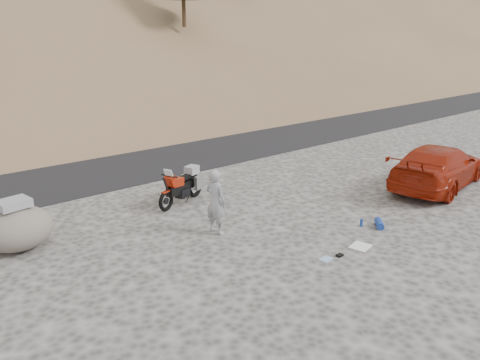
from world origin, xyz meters
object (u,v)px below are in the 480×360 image
object	(u,v)px
red_car	(436,186)
man	(216,232)
boulder	(17,228)
motorcycle	(183,186)

from	to	relation	value
red_car	man	bearing A→B (deg)	68.56
man	boulder	bearing A→B (deg)	51.64
motorcycle	red_car	size ratio (longest dim) A/B	0.41
motorcycle	red_car	distance (m)	8.16
red_car	boulder	xyz separation A→B (m)	(-11.71, 3.81, 0.53)
motorcycle	boulder	xyz separation A→B (m)	(-4.61, -0.19, 0.02)
red_car	boulder	size ratio (longest dim) A/B	2.88
man	boulder	world-z (taller)	boulder
man	red_car	distance (m)	7.85
motorcycle	man	size ratio (longest dim) A/B	1.17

